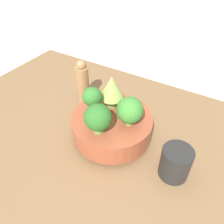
{
  "coord_description": "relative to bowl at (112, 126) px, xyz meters",
  "views": [
    {
      "loc": [
        -0.24,
        0.38,
        0.54
      ],
      "look_at": [
        -0.01,
        -0.01,
        0.15
      ],
      "focal_mm": 35.0,
      "sensor_mm": 36.0,
      "label": 1
    }
  ],
  "objects": [
    {
      "name": "ground_plane",
      "position": [
        0.01,
        0.01,
        -0.09
      ],
      "size": [
        6.0,
        6.0,
        0.0
      ],
      "primitive_type": "plane",
      "color": "beige"
    },
    {
      "name": "romanesco_piece_near",
      "position": [
        0.03,
        -0.05,
        0.1
      ],
      "size": [
        0.07,
        0.07,
        0.1
      ],
      "color": "#609347",
      "rests_on": "bowl"
    },
    {
      "name": "broccoli_floret_left",
      "position": [
        -0.05,
        -0.0,
        0.08
      ],
      "size": [
        0.07,
        0.07,
        0.08
      ],
      "color": "#7AB256",
      "rests_on": "bowl"
    },
    {
      "name": "cup",
      "position": [
        -0.2,
        0.03,
        -0.0
      ],
      "size": [
        0.07,
        0.07,
        0.09
      ],
      "color": "black",
      "rests_on": "table"
    },
    {
      "name": "bowl",
      "position": [
        0.0,
        0.0,
        0.0
      ],
      "size": [
        0.23,
        0.23,
        0.08
      ],
      "color": "brown",
      "rests_on": "table"
    },
    {
      "name": "pepper_mill",
      "position": [
        0.18,
        -0.1,
        0.03
      ],
      "size": [
        0.04,
        0.04,
        0.16
      ],
      "color": "#997047",
      "rests_on": "table"
    },
    {
      "name": "table",
      "position": [
        0.01,
        0.01,
        -0.07
      ],
      "size": [
        1.15,
        0.73,
        0.05
      ],
      "color": "brown",
      "rests_on": "ground_plane"
    },
    {
      "name": "broccoli_floret_right",
      "position": [
        0.06,
        0.01,
        0.09
      ],
      "size": [
        0.05,
        0.05,
        0.08
      ],
      "color": "#609347",
      "rests_on": "bowl"
    },
    {
      "name": "broccoli_floret_back",
      "position": [
        0.0,
        0.06,
        0.08
      ],
      "size": [
        0.07,
        0.07,
        0.08
      ],
      "color": "#609347",
      "rests_on": "bowl"
    }
  ]
}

